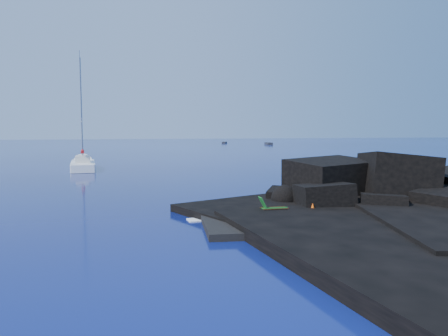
% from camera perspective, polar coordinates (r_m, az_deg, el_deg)
% --- Properties ---
extents(ground, '(400.00, 400.00, 0.00)m').
position_cam_1_polar(ground, '(21.65, -2.95, -8.34)').
color(ground, '#030932').
rests_on(ground, ground).
extents(headland, '(24.00, 24.00, 3.60)m').
position_cam_1_polar(headland, '(29.50, 21.64, -5.07)').
color(headland, black).
rests_on(headland, ground).
extents(beach, '(9.08, 6.86, 0.70)m').
position_cam_1_polar(beach, '(23.33, 7.84, -7.39)').
color(beach, black).
rests_on(beach, ground).
extents(surf_foam, '(10.00, 8.00, 0.06)m').
position_cam_1_polar(surf_foam, '(27.64, 5.41, -5.40)').
color(surf_foam, white).
rests_on(surf_foam, ground).
extents(sailboat, '(3.75, 13.44, 13.91)m').
position_cam_1_polar(sailboat, '(57.22, -17.93, -0.17)').
color(sailboat, white).
rests_on(sailboat, ground).
extents(deck_chair, '(1.54, 0.67, 1.05)m').
position_cam_1_polar(deck_chair, '(24.36, 6.59, -4.74)').
color(deck_chair, '#166520').
rests_on(deck_chair, beach).
extents(towel, '(1.81, 0.93, 0.05)m').
position_cam_1_polar(towel, '(24.45, 7.15, -5.91)').
color(towel, white).
rests_on(towel, beach).
extents(sunbather, '(1.70, 0.54, 0.25)m').
position_cam_1_polar(sunbather, '(24.43, 7.15, -5.57)').
color(sunbather, tan).
rests_on(sunbather, towel).
extents(marker_cone, '(0.43, 0.43, 0.55)m').
position_cam_1_polar(marker_cone, '(25.04, 11.50, -5.12)').
color(marker_cone, '#FB570D').
rests_on(marker_cone, beach).
extents(distant_boat_a, '(2.70, 4.28, 0.55)m').
position_cam_1_polar(distant_boat_a, '(152.70, 0.05, 3.24)').
color(distant_boat_a, '#232327').
rests_on(distant_boat_a, ground).
extents(distant_boat_b, '(2.08, 5.25, 0.68)m').
position_cam_1_polar(distant_boat_b, '(141.35, 5.85, 3.06)').
color(distant_boat_b, '#25252A').
rests_on(distant_boat_b, ground).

